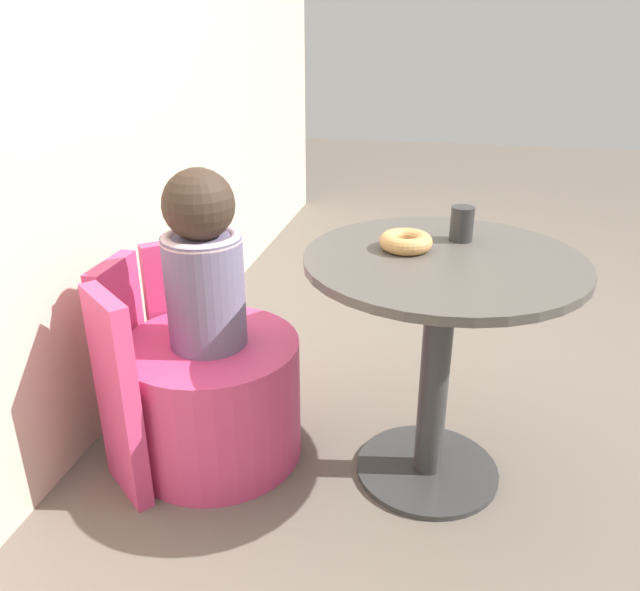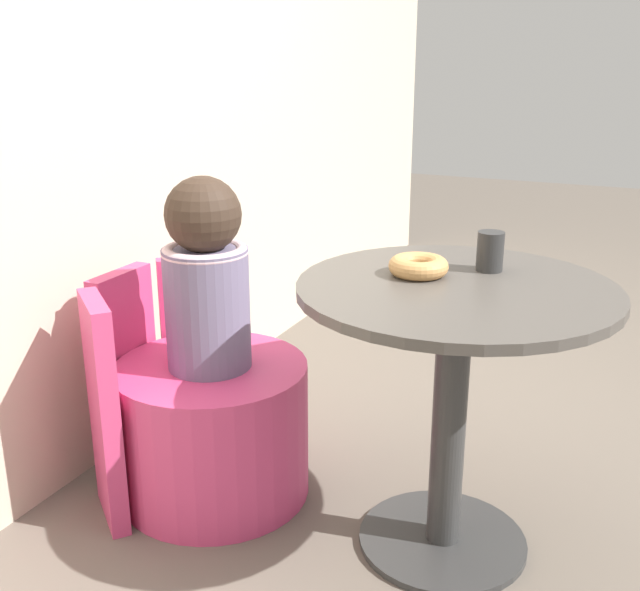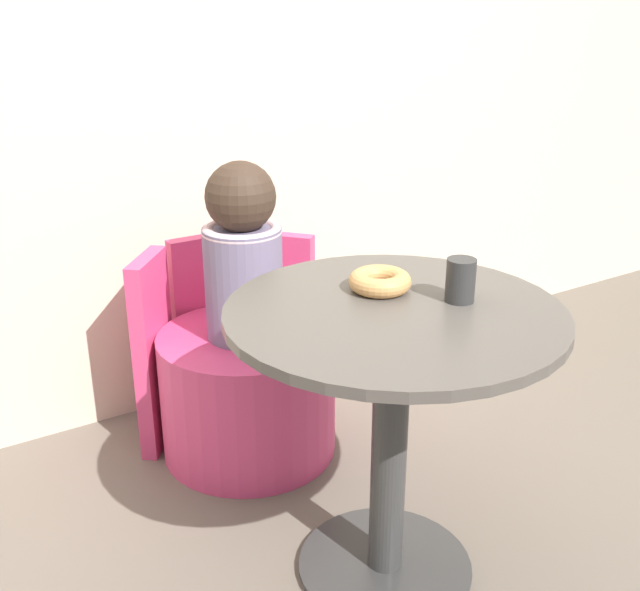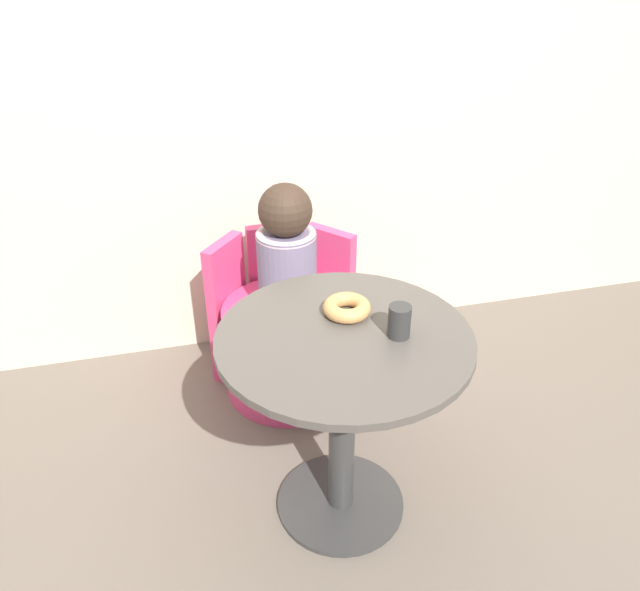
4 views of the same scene
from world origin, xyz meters
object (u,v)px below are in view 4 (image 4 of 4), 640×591
Objects in this scene: child_figure at (286,252)px; donut at (346,308)px; cup at (399,321)px; tub_chair at (289,348)px; round_table at (343,388)px.

child_figure is 0.58m from donut.
cup is (0.19, -0.72, 0.11)m from child_figure.
donut is (0.07, -0.57, 0.54)m from tub_chair.
tub_chair is 0.46m from child_figure.
cup is (0.19, -0.72, 0.56)m from tub_chair.
tub_chair is 0.79m from donut.
tub_chair is at bearing 104.47° from cup.
tub_chair is 1.03× the size of child_figure.
round_table is 0.75m from tub_chair.
child_figure is at bearing 0.00° from tub_chair.
cup is at bearing -13.67° from round_table.
donut is (0.03, 0.11, 0.22)m from round_table.
cup is at bearing -51.89° from donut.
round_table is 0.24m from donut.
donut is 1.48× the size of cup.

